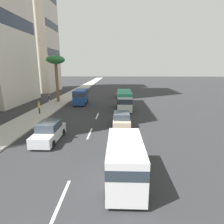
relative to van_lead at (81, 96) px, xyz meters
The scene contains 15 objects.
ground_plane 4.40m from the van_lead, 65.09° to the right, with size 198.00×198.00×0.00m, color #2D2D30.
sidewalk_right 5.05m from the van_lead, 68.86° to the left, with size 162.00×3.86×0.15m, color #B2ADA3.
lane_stripe_near 24.86m from the van_lead, behind, with size 3.20×0.16×0.01m, color silver.
lane_stripe_mid 15.43m from the van_lead, 165.81° to the right, with size 3.20×0.16×0.01m, color silver.
lane_stripe_far 8.99m from the van_lead, 154.89° to the right, with size 3.20×0.16×0.01m, color silver.
van_lead is the anchor object (origin of this frame).
car_second 16.88m from the van_lead, behind, with size 4.63×1.86×1.71m.
car_third 10.95m from the van_lead, 41.51° to the right, with size 4.46×1.93×1.60m.
minibus_fourth 8.44m from the van_lead, 116.67° to the right, with size 6.61×2.26×2.84m.
van_fifth 23.96m from the van_lead, 163.06° to the right, with size 4.70×2.09×2.48m.
car_sixth 14.27m from the van_lead, 150.70° to the right, with size 4.22×1.92×1.59m.
pedestrian_mid_block 8.79m from the van_lead, 150.56° to the left, with size 0.35×0.27×1.73m.
pedestrian_by_tree 5.57m from the van_lead, 94.37° to the left, with size 0.33×0.23×1.57m.
palm_tree 7.77m from the van_lead, 67.22° to the left, with size 3.30×3.30×8.34m.
office_tower_far 30.58m from the van_lead, 42.71° to the left, with size 10.35×13.48×37.33m.
Camera 1 is at (-2.71, -2.79, 6.47)m, focal length 29.91 mm.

